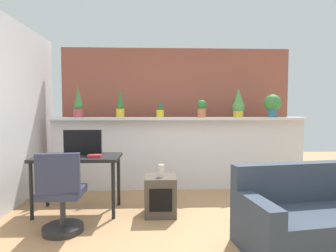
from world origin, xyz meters
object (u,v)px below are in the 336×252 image
object	(u,v)px
potted_plant_3	(202,108)
couch	(318,219)
potted_plant_1	(120,105)
potted_plant_2	(160,110)
book_on_desk	(95,156)
desk	(78,162)
office_chair	(61,199)
potted_plant_0	(78,104)
potted_plant_5	(273,104)
side_cube_shelf	(161,195)
vase_on_shelf	(161,171)
potted_plant_4	(238,104)
tv_monitor	(83,142)

from	to	relation	value
potted_plant_3	couch	distance (m)	2.49
potted_plant_1	potted_plant_3	world-z (taller)	potted_plant_1
potted_plant_2	book_on_desk	size ratio (longest dim) A/B	1.71
potted_plant_3	desk	distance (m)	2.18
office_chair	potted_plant_2	bearing A→B (deg)	56.41
potted_plant_0	potted_plant_3	xyz separation A→B (m)	(2.05, 0.01, -0.07)
office_chair	potted_plant_5	bearing A→B (deg)	28.72
couch	side_cube_shelf	bearing A→B (deg)	148.57
desk	book_on_desk	world-z (taller)	book_on_desk
desk	book_on_desk	size ratio (longest dim) A/B	6.64
potted_plant_3	desk	xyz separation A→B (m)	(-1.80, -0.99, -0.72)
vase_on_shelf	potted_plant_5	bearing A→B (deg)	30.81
potted_plant_5	potted_plant_1	bearing A→B (deg)	179.26
side_cube_shelf	book_on_desk	world-z (taller)	book_on_desk
potted_plant_2	potted_plant_0	bearing A→B (deg)	179.56
office_chair	book_on_desk	bearing A→B (deg)	65.85
potted_plant_1	potted_plant_2	distance (m)	0.67
potted_plant_2	office_chair	bearing A→B (deg)	-123.59
office_chair	vase_on_shelf	xyz separation A→B (m)	(1.09, 0.51, 0.19)
vase_on_shelf	potted_plant_2	bearing A→B (deg)	90.02
potted_plant_0	potted_plant_1	size ratio (longest dim) A/B	1.11
potted_plant_3	couch	bearing A→B (deg)	-68.25
potted_plant_2	side_cube_shelf	world-z (taller)	potted_plant_2
potted_plant_0	side_cube_shelf	bearing A→B (deg)	-40.06
potted_plant_3	potted_plant_4	size ratio (longest dim) A/B	0.60
potted_plant_4	couch	size ratio (longest dim) A/B	0.29
potted_plant_5	office_chair	size ratio (longest dim) A/B	0.42
tv_monitor	potted_plant_2	bearing A→B (deg)	40.45
office_chair	potted_plant_4	bearing A→B (deg)	35.10
desk	side_cube_shelf	world-z (taller)	desk
office_chair	side_cube_shelf	size ratio (longest dim) A/B	1.82
potted_plant_3	tv_monitor	distance (m)	2.03
potted_plant_5	potted_plant_3	bearing A→B (deg)	178.65
potted_plant_1	potted_plant_3	distance (m)	1.36
book_on_desk	vase_on_shelf	bearing A→B (deg)	-2.60
potted_plant_3	vase_on_shelf	distance (m)	1.57
potted_plant_2	office_chair	xyz separation A→B (m)	(-1.09, -1.65, -0.97)
potted_plant_5	vase_on_shelf	xyz separation A→B (m)	(-1.89, -1.13, -0.87)
potted_plant_3	book_on_desk	size ratio (longest dim) A/B	1.76
potted_plant_5	tv_monitor	world-z (taller)	potted_plant_5
desk	office_chair	size ratio (longest dim) A/B	1.21
potted_plant_0	desk	world-z (taller)	potted_plant_0
potted_plant_1	potted_plant_0	bearing A→B (deg)	-178.98
potted_plant_2	tv_monitor	xyz separation A→B (m)	(-1.05, -0.90, -0.44)
potted_plant_4	desk	xyz separation A→B (m)	(-2.43, -1.03, -0.79)
potted_plant_0	potted_plant_5	distance (m)	3.24
tv_monitor	book_on_desk	distance (m)	0.32
potted_plant_0	office_chair	size ratio (longest dim) A/B	0.60
potted_plant_3	desk	world-z (taller)	potted_plant_3
potted_plant_4	potted_plant_1	bearing A→B (deg)	-179.03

